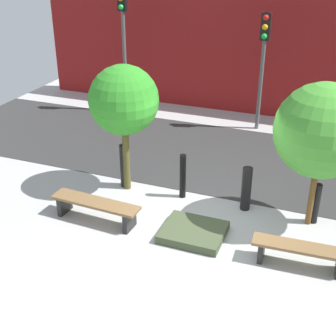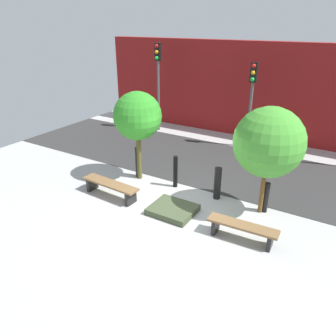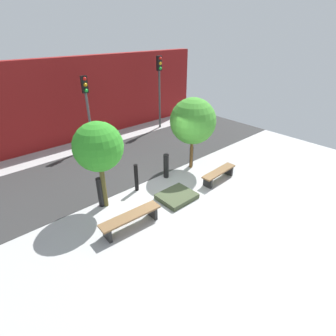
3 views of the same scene
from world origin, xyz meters
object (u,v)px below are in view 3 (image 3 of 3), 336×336
object	(u,v)px
bench_left	(131,218)
planter_bed	(177,196)
tree_behind_left_bench	(98,147)
bollard_center	(166,166)
traffic_light_mid_east	(159,80)
bollard_left	(136,178)
traffic_light_mid_west	(87,99)
bench_right	(219,173)
bollard_far_left	(101,192)
tree_behind_right_bench	(193,121)
bollard_right	(191,157)

from	to	relation	value
bench_left	planter_bed	xyz separation A→B (m)	(2.13, 0.20, -0.26)
tree_behind_left_bench	bollard_center	distance (m)	3.33
traffic_light_mid_east	bollard_left	bearing A→B (deg)	-137.26
traffic_light_mid_east	traffic_light_mid_west	bearing A→B (deg)	-179.98
bench_right	bench_left	bearing A→B (deg)	177.18
bollard_far_left	bollard_left	bearing A→B (deg)	0.00
bollard_far_left	bench_right	bearing A→B (deg)	-20.44
tree_behind_right_bench	bollard_right	distance (m)	1.67
bollard_left	traffic_light_mid_east	size ratio (longest dim) A/B	0.26
tree_behind_left_bench	traffic_light_mid_west	bearing A→B (deg)	66.88
traffic_light_mid_west	bench_right	bearing A→B (deg)	-71.93
bench_left	bench_right	distance (m)	4.25
planter_bed	bollard_far_left	size ratio (longest dim) A/B	1.16
bollard_center	traffic_light_mid_east	size ratio (longest dim) A/B	0.25
bench_left	bollard_left	size ratio (longest dim) A/B	1.85
tree_behind_right_bench	traffic_light_mid_east	xyz separation A→B (m)	(2.43, 4.98, 0.70)
bollard_left	traffic_light_mid_east	distance (m)	7.56
bollard_far_left	traffic_light_mid_west	size ratio (longest dim) A/B	0.31
tree_behind_left_bench	traffic_light_mid_west	world-z (taller)	traffic_light_mid_west
tree_behind_left_bench	bollard_center	xyz separation A→B (m)	(2.87, 0.09, -1.70)
tree_behind_right_bench	bollard_right	xyz separation A→B (m)	(0.10, 0.09, -1.66)
planter_bed	bollard_left	world-z (taller)	bollard_left
bollard_right	traffic_light_mid_west	distance (m)	5.73
tree_behind_left_bench	bollard_right	distance (m)	4.69
tree_behind_right_bench	bollard_right	size ratio (longest dim) A/B	3.36
bollard_far_left	traffic_light_mid_east	bearing A→B (deg)	35.82
traffic_light_mid_west	traffic_light_mid_east	distance (m)	4.57
bench_left	bench_right	bearing A→B (deg)	2.82
bench_left	bollard_center	size ratio (longest dim) A/B	1.95
tree_behind_right_bench	bollard_center	bearing A→B (deg)	176.43
bench_left	bench_right	size ratio (longest dim) A/B	1.13
bollard_far_left	bollard_right	xyz separation A→B (m)	(4.45, 0.00, -0.09)
tree_behind_right_bench	bollard_right	world-z (taller)	tree_behind_right_bench
tree_behind_left_bench	bollard_center	size ratio (longest dim) A/B	2.95
bench_right	bollard_center	bearing A→B (deg)	127.65
planter_bed	bollard_right	xyz separation A→B (m)	(2.23, 1.42, 0.37)
bollard_center	bollard_right	bearing A→B (deg)	0.00
tree_behind_right_bench	bollard_far_left	size ratio (longest dim) A/B	2.83
tree_behind_left_bench	traffic_light_mid_east	world-z (taller)	traffic_light_mid_east
bollard_left	traffic_light_mid_west	world-z (taller)	traffic_light_mid_west
bench_right	bollard_far_left	world-z (taller)	bollard_far_left
bollard_far_left	tree_behind_right_bench	bearing A→B (deg)	-1.14
tree_behind_left_bench	traffic_light_mid_west	xyz separation A→B (m)	(2.13, 4.98, 0.23)
bench_right	tree_behind_left_bench	size ratio (longest dim) A/B	0.59
planter_bed	bollard_right	world-z (taller)	bollard_right
bollard_far_left	bollard_right	distance (m)	4.45
bench_right	traffic_light_mid_west	bearing A→B (deg)	105.25
traffic_light_mid_east	bollard_right	bearing A→B (deg)	-115.45
bollard_far_left	bollard_left	distance (m)	1.48
bollard_center	traffic_light_mid_west	size ratio (longest dim) A/B	0.29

